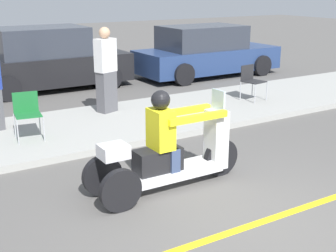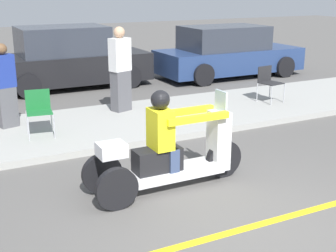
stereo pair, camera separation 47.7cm
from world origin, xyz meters
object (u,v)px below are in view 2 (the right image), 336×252
spectator_by_tree (120,71)px  spectator_end_of_line (5,87)px  motorcycle_trike (168,154)px  parked_car_lot_left (69,59)px  folding_chair_set_back (39,108)px  parked_car_lot_center (227,53)px  folding_chair_curbside (268,80)px

spectator_by_tree → spectator_end_of_line: size_ratio=1.13×
motorcycle_trike → parked_car_lot_left: bearing=84.8°
folding_chair_set_back → parked_car_lot_left: 4.77m
parked_car_lot_left → parked_car_lot_center: bearing=-8.4°
parked_car_lot_left → spectator_by_tree: bearing=-87.2°
folding_chair_curbside → parked_car_lot_center: size_ratio=0.18×
folding_chair_set_back → parked_car_lot_left: size_ratio=0.19×
spectator_by_tree → parked_car_lot_left: bearing=92.8°
spectator_end_of_line → folding_chair_curbside: spectator_end_of_line is taller
spectator_by_tree → folding_chair_curbside: size_ratio=2.21×
spectator_end_of_line → parked_car_lot_center: size_ratio=0.35×
spectator_end_of_line → parked_car_lot_left: (2.23, 3.63, -0.11)m
spectator_end_of_line → parked_car_lot_left: bearing=58.4°
spectator_end_of_line → motorcycle_trike: bearing=-67.3°
motorcycle_trike → parked_car_lot_left: (0.67, 7.37, 0.27)m
folding_chair_curbside → spectator_by_tree: bearing=167.3°
motorcycle_trike → parked_car_lot_left: parked_car_lot_left is taller
motorcycle_trike → parked_car_lot_center: 8.63m
folding_chair_set_back → spectator_by_tree: bearing=25.2°
parked_car_lot_center → parked_car_lot_left: parked_car_lot_left is taller
folding_chair_curbside → parked_car_lot_left: parked_car_lot_left is taller
spectator_by_tree → spectator_end_of_line: bearing=-176.7°
parked_car_lot_left → folding_chair_curbside: bearing=-50.1°
parked_car_lot_center → folding_chair_set_back: bearing=-150.7°
motorcycle_trike → folding_chair_set_back: 3.16m
spectator_by_tree → parked_car_lot_center: 5.42m
folding_chair_set_back → parked_car_lot_center: (6.61, 3.71, 0.11)m
spectator_end_of_line → folding_chair_curbside: (5.80, -0.62, -0.27)m
folding_chair_curbside → parked_car_lot_center: parked_car_lot_center is taller
parked_car_lot_left → spectator_end_of_line: bearing=-121.6°
motorcycle_trike → folding_chair_set_back: bearing=110.9°
spectator_end_of_line → parked_car_lot_left: spectator_end_of_line is taller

